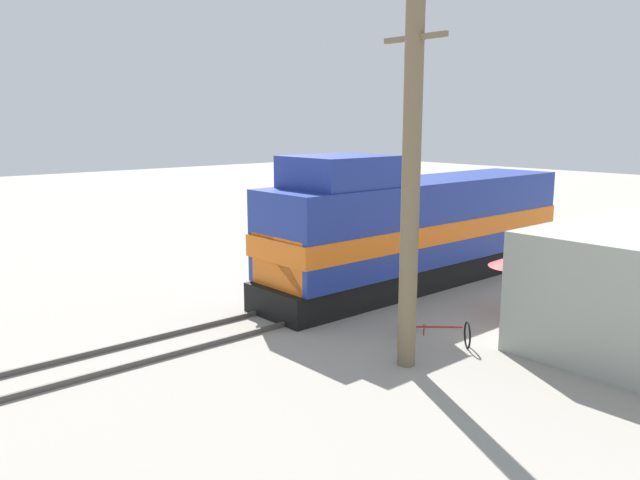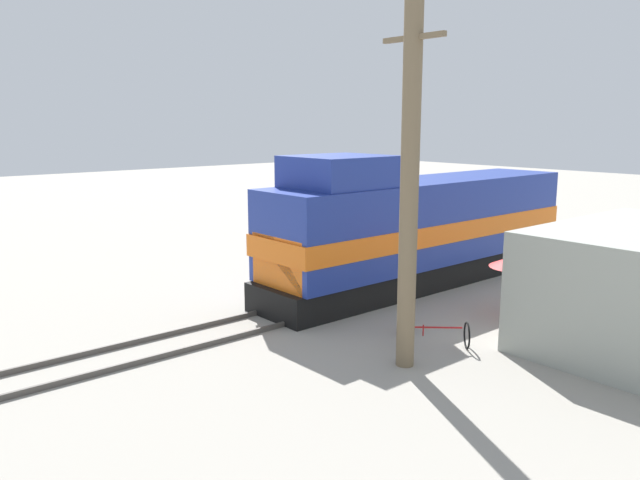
# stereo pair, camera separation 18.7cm
# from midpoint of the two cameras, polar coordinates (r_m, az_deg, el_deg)

# --- Properties ---
(ground_plane) EXTENTS (120.00, 120.00, 0.00)m
(ground_plane) POSITION_cam_midpoint_polar(r_m,az_deg,el_deg) (21.25, 2.38, -5.55)
(ground_plane) COLOR gray
(rail_near) EXTENTS (0.08, 28.69, 0.15)m
(rail_near) POSITION_cam_midpoint_polar(r_m,az_deg,el_deg) (21.73, 1.07, -4.96)
(rail_near) COLOR #4C4742
(rail_near) RESTS_ON ground_plane
(rail_far) EXTENTS (0.08, 28.69, 0.15)m
(rail_far) POSITION_cam_midpoint_polar(r_m,az_deg,el_deg) (20.73, 3.75, -5.76)
(rail_far) COLOR #4C4742
(rail_far) RESTS_ON ground_plane
(locomotive) EXTENTS (2.97, 14.20, 4.90)m
(locomotive) POSITION_cam_midpoint_polar(r_m,az_deg,el_deg) (23.15, 8.42, 0.98)
(locomotive) COLOR black
(locomotive) RESTS_ON ground_plane
(utility_pole) EXTENTS (1.80, 0.45, 8.91)m
(utility_pole) POSITION_cam_midpoint_polar(r_m,az_deg,el_deg) (14.93, 7.94, 5.04)
(utility_pole) COLOR #726047
(utility_pole) RESTS_ON ground_plane
(vendor_umbrella) EXTENTS (1.84, 1.84, 1.98)m
(vendor_umbrella) POSITION_cam_midpoint_polar(r_m,az_deg,el_deg) (20.11, 17.47, -1.76)
(vendor_umbrella) COLOR #4C4C4C
(vendor_umbrella) RESTS_ON ground_plane
(shrub_cluster) EXTENTS (0.90, 0.90, 0.90)m
(shrub_cluster) POSITION_cam_midpoint_polar(r_m,az_deg,el_deg) (19.76, 19.18, -6.06)
(shrub_cluster) COLOR #2D722D
(shrub_cluster) RESTS_ON ground_plane
(person_bystander) EXTENTS (0.34, 0.34, 1.69)m
(person_bystander) POSITION_cam_midpoint_polar(r_m,az_deg,el_deg) (17.96, 7.76, -5.68)
(person_bystander) COLOR #2D3347
(person_bystander) RESTS_ON ground_plane
(bicycle) EXTENTS (1.74, 1.80, 0.74)m
(bicycle) POSITION_cam_midpoint_polar(r_m,az_deg,el_deg) (17.10, 10.15, -8.49)
(bicycle) COLOR black
(bicycle) RESTS_ON ground_plane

